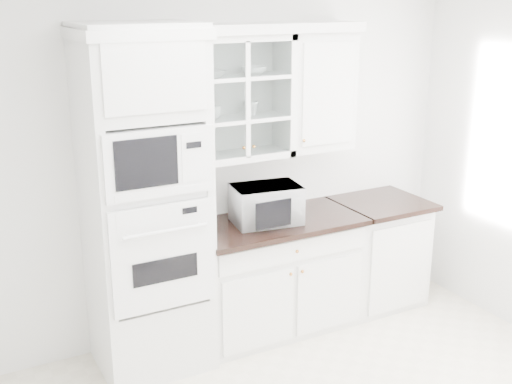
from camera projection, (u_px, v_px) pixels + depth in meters
room_shell at (322, 138)px, 3.66m from camera, size 4.00×3.50×2.70m
oven_column at (146, 205)px, 4.33m from camera, size 0.76×0.68×2.40m
base_cabinet_run at (275, 274)px, 5.03m from camera, size 1.32×0.67×0.92m
extra_base_cabinet at (377, 251)px, 5.48m from camera, size 0.72×0.67×0.92m
upper_cabinet_glass at (237, 98)px, 4.63m from camera, size 0.80×0.33×0.90m
upper_cabinet_solid at (316, 91)px, 4.93m from camera, size 0.55×0.33×0.90m
crown_molding at (225, 29)px, 4.42m from camera, size 2.14×0.38×0.07m
countertop_microwave at (265, 204)px, 4.80m from camera, size 0.55×0.48×0.29m
bowl_a at (211, 74)px, 4.47m from camera, size 0.22×0.22×0.05m
bowl_b at (254, 70)px, 4.62m from camera, size 0.21×0.21×0.06m
cup_a at (213, 112)px, 4.56m from camera, size 0.15×0.15×0.10m
cup_b at (251, 108)px, 4.71m from camera, size 0.12×0.12×0.10m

